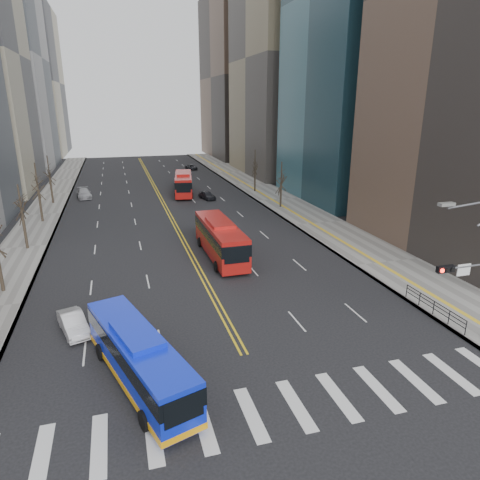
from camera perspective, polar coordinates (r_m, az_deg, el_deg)
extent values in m
plane|color=black|center=(22.86, 4.52, -21.59)|extent=(220.00, 220.00, 0.00)
cube|color=slate|center=(67.52, 5.05, 5.41)|extent=(7.00, 130.00, 0.15)
cube|color=slate|center=(63.89, -24.77, 3.11)|extent=(5.00, 130.00, 0.15)
cube|color=silver|center=(22.29, -24.93, -24.70)|extent=(0.70, 4.00, 0.01)
cube|color=silver|center=(21.98, -18.26, -24.50)|extent=(0.70, 4.00, 0.01)
cube|color=silver|center=(21.92, -11.52, -23.99)|extent=(0.70, 4.00, 0.01)
cube|color=silver|center=(22.11, -4.88, -23.20)|extent=(0.70, 4.00, 0.01)
cube|color=silver|center=(22.55, 1.49, -22.17)|extent=(0.70, 4.00, 0.01)
cube|color=silver|center=(23.22, 7.45, -20.96)|extent=(0.70, 4.00, 0.01)
cube|color=silver|center=(24.11, 12.93, -19.64)|extent=(0.70, 4.00, 0.01)
cube|color=silver|center=(25.19, 17.90, -18.28)|extent=(0.70, 4.00, 0.01)
cube|color=silver|center=(26.44, 22.36, -16.93)|extent=(0.70, 4.00, 0.01)
cube|color=silver|center=(27.83, 26.34, -15.63)|extent=(0.70, 4.00, 0.01)
cube|color=gold|center=(73.16, -10.99, 6.06)|extent=(0.15, 100.00, 0.01)
cube|color=gold|center=(73.20, -10.68, 6.09)|extent=(0.15, 100.00, 0.01)
cube|color=#82755A|center=(95.14, 6.99, 22.82)|extent=(20.00, 26.00, 46.00)
cube|color=#A39B84|center=(143.32, -26.66, 18.24)|extent=(18.00, 30.00, 40.00)
cube|color=brown|center=(124.78, 0.38, 20.80)|extent=(18.00, 30.00, 42.00)
cylinder|color=slate|center=(28.28, 28.68, -3.01)|extent=(4.50, 0.12, 0.12)
cube|color=black|center=(26.98, 25.71, -3.51)|extent=(1.10, 0.28, 0.38)
cylinder|color=#FF190C|center=(26.64, 25.37, -3.72)|extent=(0.24, 0.08, 0.24)
cylinder|color=black|center=(26.87, 25.93, -3.62)|extent=(0.24, 0.08, 0.24)
cylinder|color=black|center=(27.10, 26.49, -3.53)|extent=(0.24, 0.08, 0.24)
cube|color=white|center=(27.90, 27.66, -3.55)|extent=(0.90, 0.06, 0.70)
cube|color=#999993|center=(25.56, 25.83, 4.30)|extent=(0.90, 0.35, 0.18)
cube|color=black|center=(33.39, 24.51, -7.46)|extent=(0.04, 6.00, 0.04)
cylinder|color=black|center=(31.67, 27.89, -10.35)|extent=(0.06, 0.06, 1.00)
cylinder|color=black|center=(32.61, 26.09, -9.27)|extent=(0.06, 0.06, 1.00)
cylinder|color=black|center=(33.59, 24.40, -8.23)|extent=(0.06, 0.06, 1.00)
cylinder|color=black|center=(34.61, 22.82, -7.25)|extent=(0.06, 0.06, 1.00)
cylinder|color=black|center=(35.67, 21.33, -6.33)|extent=(0.06, 0.06, 1.00)
cylinder|color=black|center=(38.76, -29.39, -3.46)|extent=(0.28, 0.28, 3.90)
cylinder|color=black|center=(49.06, -26.73, 0.87)|extent=(0.28, 0.28, 3.60)
cylinder|color=black|center=(59.54, -25.03, 4.01)|extent=(0.28, 0.28, 4.00)
cylinder|color=black|center=(70.23, -23.81, 5.97)|extent=(0.28, 0.28, 3.80)
cylinder|color=black|center=(62.09, 5.46, 5.89)|extent=(0.28, 0.28, 3.50)
cylinder|color=black|center=(73.14, 2.00, 7.87)|extent=(0.28, 0.28, 3.75)
cube|color=#0E25D8|center=(24.16, -13.36, -14.97)|extent=(5.36, 10.89, 2.51)
cube|color=black|center=(23.89, -13.46, -13.92)|extent=(5.42, 10.92, 0.91)
cube|color=#0E25D8|center=(23.47, -13.60, -12.18)|extent=(2.83, 4.11, 0.40)
cube|color=#F29F0C|center=(24.74, -13.18, -17.02)|extent=(5.42, 10.92, 0.35)
cylinder|color=black|center=(21.89, -12.61, -22.43)|extent=(0.59, 1.04, 1.00)
cylinder|color=black|center=(22.54, -6.98, -20.72)|extent=(0.59, 1.04, 1.00)
cylinder|color=black|center=(27.29, -18.10, -14.01)|extent=(0.59, 1.04, 1.00)
cylinder|color=black|center=(27.82, -13.59, -12.94)|extent=(0.59, 1.04, 1.00)
cube|color=#A61511|center=(41.68, -2.64, 0.15)|extent=(2.72, 11.60, 3.02)
cube|color=black|center=(41.51, -2.65, 0.91)|extent=(2.78, 11.62, 1.08)
cube|color=#A61511|center=(41.22, -2.67, 2.28)|extent=(2.14, 4.07, 0.40)
cylinder|color=black|center=(38.45, -3.17, -3.56)|extent=(0.31, 1.00, 1.00)
cylinder|color=black|center=(39.09, 0.59, -3.16)|extent=(0.31, 1.00, 1.00)
cylinder|color=black|center=(45.27, -5.38, -0.27)|extent=(0.31, 1.00, 1.00)
cylinder|color=black|center=(45.82, -2.15, 0.02)|extent=(0.31, 1.00, 1.00)
cube|color=#A61511|center=(71.77, -7.54, 7.50)|extent=(4.34, 11.65, 2.96)
cube|color=black|center=(71.67, -7.56, 7.95)|extent=(4.40, 11.68, 1.06)
cube|color=#A61511|center=(71.51, -7.59, 8.74)|extent=(2.67, 4.26, 0.40)
cylinder|color=black|center=(68.47, -8.58, 5.82)|extent=(0.45, 1.03, 1.00)
cylinder|color=black|center=(68.45, -6.41, 5.90)|extent=(0.45, 1.03, 1.00)
cylinder|color=black|center=(75.61, -8.49, 6.95)|extent=(0.45, 1.03, 1.00)
cylinder|color=black|center=(75.60, -6.51, 7.03)|extent=(0.45, 1.03, 1.00)
imported|color=silver|center=(30.70, -21.33, -10.31)|extent=(2.49, 4.20, 1.31)
imported|color=black|center=(67.81, -4.40, 5.98)|extent=(2.45, 4.07, 1.30)
imported|color=#9B9AA0|center=(72.93, -20.08, 5.85)|extent=(2.68, 5.27, 1.46)
imported|color=black|center=(99.38, -6.49, 9.63)|extent=(2.56, 4.25, 1.10)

